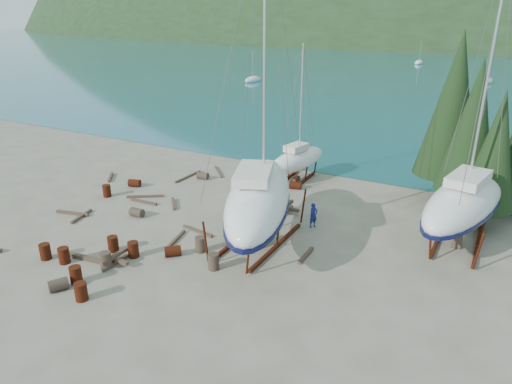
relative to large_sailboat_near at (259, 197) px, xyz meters
The scene contains 50 objects.
ground 4.44m from the large_sailboat_near, 150.62° to the right, with size 600.00×600.00×0.00m, color #6A6354.
bay_water 313.37m from the large_sailboat_near, 90.54° to the left, with size 700.00×700.00×0.00m, color #176477.
far_hill 318.37m from the large_sailboat_near, 90.53° to the left, with size 800.00×360.00×110.00m, color #1F3018.
far_house_left 198.58m from the large_sailboat_near, 108.48° to the left, with size 6.60×5.60×5.60m.
far_house_center 189.73m from the large_sailboat_near, 96.95° to the left, with size 6.60×5.60×5.60m.
cypress_near_right 14.38m from the large_sailboat_near, 47.27° to the left, with size 3.60×3.60×10.00m.
cypress_mid_right 14.00m from the large_sailboat_near, 37.04° to the left, with size 3.06×3.06×8.50m.
cypress_back_left 15.21m from the large_sailboat_near, 56.87° to the left, with size 4.14×4.14×11.50m.
moored_boat_left 67.05m from the large_sailboat_near, 119.45° to the left, with size 2.00×5.00×6.05m.
moored_boat_mid 78.70m from the large_sailboat_near, 84.85° to the left, with size 2.00×5.00×6.05m.
moored_boat_far 108.92m from the large_sailboat_near, 95.77° to the left, with size 2.00×5.00×6.05m.
large_sailboat_near is the anchor object (origin of this frame).
large_sailboat_far 11.54m from the large_sailboat_near, 29.38° to the left, with size 4.95×10.70×16.31m.
small_sailboat_shore 11.26m from the large_sailboat_near, 102.70° to the left, with size 3.24×6.73×10.35m.
worker 4.52m from the large_sailboat_near, 61.08° to the left, with size 0.57×0.38×1.58m, color navy.
drum_0 11.86m from the large_sailboat_near, 142.28° to the right, with size 0.58×0.58×0.88m, color #561C0E.
drum_1 11.01m from the large_sailboat_near, 124.67° to the right, with size 0.58×0.58×0.88m, color #2D2823.
drum_2 13.45m from the large_sailboat_near, 164.40° to the left, with size 0.58×0.58×0.88m, color #561C0E.
drum_3 10.17m from the large_sailboat_near, 126.43° to the right, with size 0.58×0.58×0.88m, color #561C0E.
drum_4 9.54m from the large_sailboat_near, 100.84° to the left, with size 0.58×0.58×0.88m, color #561C0E.
drum_5 4.16m from the large_sailboat_near, 134.18° to the right, with size 0.58×0.58×0.88m, color #2D2823.
drum_6 2.78m from the large_sailboat_near, 137.58° to the left, with size 0.58×0.58×0.88m, color #561C0E.
drum_7 10.21m from the large_sailboat_near, 116.91° to the right, with size 0.58×0.58×0.88m, color #561C0E.
drum_8 13.30m from the large_sailboat_near, behind, with size 0.58×0.58×0.88m, color #561C0E.
drum_9 12.07m from the large_sailboat_near, 140.70° to the left, with size 0.58×0.58×0.88m, color #2D2823.
drum_10 10.81m from the large_sailboat_near, 139.04° to the right, with size 0.58×0.58×0.88m, color #561C0E.
drum_11 7.90m from the large_sailboat_near, 122.59° to the left, with size 0.58×0.58×0.88m, color #2D2823.
drum_12 5.54m from the large_sailboat_near, 133.69° to the right, with size 0.58×0.58×0.88m, color #561C0E.
drum_13 8.49m from the large_sailboat_near, 144.69° to the right, with size 0.58×0.58×0.88m, color #561C0E.
drum_14 7.39m from the large_sailboat_near, 138.18° to the right, with size 0.58×0.58×0.88m, color #561C0E.
drum_15 9.11m from the large_sailboat_near, behind, with size 0.58×0.58×0.88m, color #2D2823.
drum_16 8.74m from the large_sailboat_near, 132.30° to the right, with size 0.58×0.58×0.88m, color #2D2823.
drum_17 4.42m from the large_sailboat_near, 100.43° to the right, with size 0.58×0.58×0.88m, color #2D2823.
timber_0 13.29m from the large_sailboat_near, 133.40° to the left, with size 0.14×2.89×0.14m, color brown.
timber_1 4.12m from the large_sailboat_near, ahead, with size 0.19×1.83×0.19m, color brown.
timber_2 16.50m from the large_sailboat_near, 165.56° to the left, with size 0.19×2.07×0.19m, color brown.
timber_4 10.38m from the large_sailboat_near, behind, with size 0.17×2.18×0.17m, color brown.
timber_5 5.59m from the large_sailboat_near, 154.35° to the right, with size 0.16×2.45×0.16m, color brown.
timber_6 8.81m from the large_sailboat_near, 122.11° to the left, with size 0.19×1.79×0.19m, color brown.
timber_8 8.57m from the large_sailboat_near, 164.92° to the left, with size 0.19×1.97×0.19m, color brown.
timber_9 12.75m from the large_sailboat_near, 113.73° to the left, with size 0.15×2.71×0.15m, color brown.
timber_10 8.35m from the large_sailboat_near, 127.53° to the left, with size 0.16×2.65×0.16m, color brown.
timber_11 4.84m from the large_sailboat_near, behind, with size 0.15×2.40×0.15m, color brown.
timber_12 12.34m from the large_sailboat_near, 168.42° to the right, with size 0.17×2.14×0.17m, color brown.
timber_14 13.19m from the large_sailboat_near, 169.43° to the right, with size 0.18×2.40×0.18m, color brown.
timber_15 12.97m from the large_sailboat_near, 145.28° to the left, with size 0.15×3.23×0.15m, color brown.
timber_16 10.01m from the large_sailboat_near, 140.01° to the right, with size 0.23×3.23×0.23m, color brown.
timber_17 11.10m from the large_sailboat_near, 168.00° to the left, with size 0.16×2.62×0.16m, color brown.
timber_pile_fore 8.36m from the large_sailboat_near, 133.56° to the right, with size 1.80×1.80×0.60m.
timber_pile_aft 5.41m from the large_sailboat_near, 95.47° to the left, with size 1.80×1.80×0.60m.
Camera 1 is at (14.10, -18.91, 12.34)m, focal length 32.00 mm.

